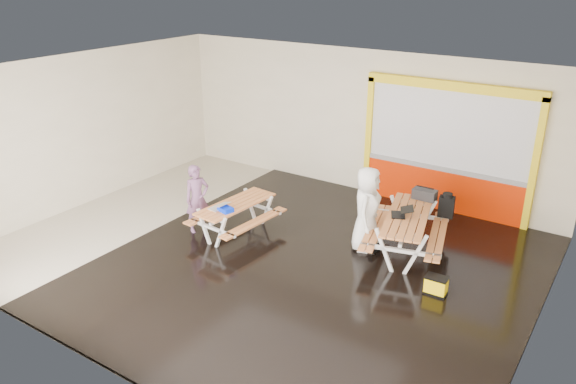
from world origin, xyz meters
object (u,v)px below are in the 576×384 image
Objects in this scene: laptop_left at (219,207)px; laptop_right at (401,213)px; toolbox at (425,194)px; blue_pouch at (226,209)px; fluke_bag at (436,286)px; person_left at (197,199)px; dark_case at (367,245)px; person_right at (367,209)px; picnic_table_right at (407,224)px; picnic_table_left at (236,211)px; backpack at (446,205)px.

laptop_left is 0.76× the size of laptop_right.
blue_pouch is at bearing -141.80° from toolbox.
toolbox is at bearing 117.33° from fluke_bag.
dark_case is (3.35, 1.19, -0.64)m from person_left.
toolbox is (0.71, 1.18, 0.07)m from person_right.
laptop_right is at bearing -46.28° from person_left.
blue_pouch is (0.84, -0.10, 0.01)m from person_left.
laptop_left reaches higher than dark_case.
picnic_table_right reaches higher than dark_case.
picnic_table_left is 0.48m from laptop_left.
toolbox reaches higher than picnic_table_left.
backpack reaches higher than laptop_right.
picnic_table_right is 0.29m from laptop_right.
person_right reaches higher than backpack.
picnic_table_left is 6.55× the size of blue_pouch.
picnic_table_right is 5.69× the size of dark_case.
laptop_left is 4.17m from toolbox.
blue_pouch is at bearing -143.98° from backpack.
blue_pouch is 0.62× the size of toolbox.
backpack is at bearing 105.87° from fluke_bag.
person_right is at bearing 19.27° from picnic_table_left.
picnic_table_right is 1.57m from fluke_bag.
fluke_bag is (4.39, 0.47, -0.58)m from laptop_left.
toolbox is (4.01, 2.39, 0.19)m from person_left.
dark_case is (0.05, -0.01, -0.77)m from person_right.
picnic_table_right is 1.12m from backpack.
person_right is 0.77m from dark_case.
dark_case is 1.88m from fluke_bag.
laptop_left is at bearing -173.87° from fluke_bag.
blue_pouch is 0.57× the size of backpack.
backpack is at bearing 16.06° from toolbox.
picnic_table_left is 2.71m from person_right.
backpack is at bearing 34.57° from laptop_left.
person_left is 3.62m from dark_case.
person_left is 3.40× the size of dark_case.
person_right reaches higher than laptop_left.
picnic_table_right is 3.72m from laptop_left.
toolbox is at bearing 36.54° from laptop_left.
fluke_bag is (0.61, -2.14, -0.57)m from backpack.
laptop_right is 0.99m from dark_case.
person_left is at bearing -160.52° from laptop_right.
laptop_left is at bearing -73.55° from person_left.
picnic_table_right is at bearing 26.48° from blue_pouch.
toolbox reaches higher than laptop_left.
toolbox is 2.39m from fluke_bag.
laptop_left is 3.60m from laptop_right.
backpack is at bearing 65.63° from laptop_right.
laptop_right is at bearing 24.36° from laptop_left.
person_left reaches higher than backpack.
person_left reaches higher than blue_pouch.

